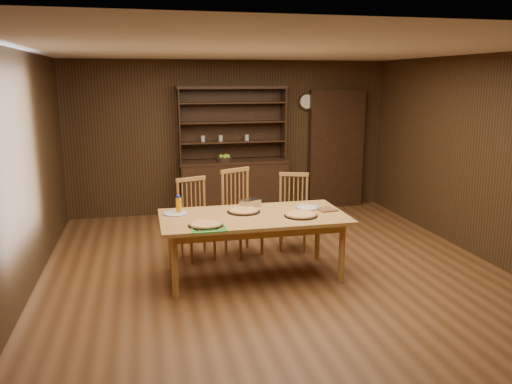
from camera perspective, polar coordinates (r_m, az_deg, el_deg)
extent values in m
plane|color=brown|center=(6.12, 2.17, -9.15)|extent=(6.00, 6.00, 0.00)
plane|color=white|center=(5.68, 2.40, 15.95)|extent=(6.00, 6.00, 0.00)
plane|color=#3C2613|center=(8.66, -2.92, 6.25)|extent=(5.50, 0.00, 5.50)
plane|color=#3C2613|center=(3.05, 17.22, -6.66)|extent=(5.50, 0.00, 5.50)
plane|color=#3C2613|center=(5.71, -25.45, 1.59)|extent=(0.00, 6.00, 6.00)
plane|color=#3C2613|center=(6.99, 24.64, 3.53)|extent=(0.00, 6.00, 6.00)
cube|color=#321F10|center=(8.55, -2.56, 0.39)|extent=(1.80, 0.50, 0.90)
cube|color=#321F10|center=(8.46, -2.59, 3.50)|extent=(1.84, 0.52, 0.04)
cube|color=#321F10|center=(8.61, -2.91, 7.88)|extent=(1.80, 0.02, 1.20)
cube|color=#321F10|center=(8.35, -8.80, 7.60)|extent=(0.02, 0.32, 1.20)
cube|color=#321F10|center=(8.66, 3.13, 7.91)|extent=(0.02, 0.32, 1.20)
cube|color=#321F10|center=(8.43, -2.77, 11.86)|extent=(1.84, 0.34, 0.05)
cylinder|color=#A8A28E|center=(8.41, -6.08, 6.08)|extent=(0.07, 0.07, 0.10)
cylinder|color=#A8A28E|center=(8.45, -4.05, 6.16)|extent=(0.07, 0.07, 0.10)
cube|color=#321F10|center=(9.12, 9.09, 4.85)|extent=(1.00, 0.18, 2.10)
cylinder|color=#321F10|center=(8.91, 5.80, 10.26)|extent=(0.30, 0.04, 0.30)
cylinder|color=#EEE8CB|center=(8.89, 5.85, 10.25)|extent=(0.24, 0.01, 0.24)
cube|color=#B37F3E|center=(5.77, -0.30, -2.85)|extent=(2.14, 1.07, 0.04)
cylinder|color=#B37F3E|center=(5.38, -9.25, -8.41)|extent=(0.07, 0.07, 0.71)
cylinder|color=#B37F3E|center=(6.15, -9.76, -5.71)|extent=(0.07, 0.07, 0.71)
cylinder|color=#B37F3E|center=(5.79, 9.78, -6.89)|extent=(0.07, 0.07, 0.71)
cylinder|color=#B37F3E|center=(6.50, 7.05, -4.57)|extent=(0.07, 0.07, 0.71)
cube|color=#AF7C3C|center=(6.48, -6.69, -3.85)|extent=(0.54, 0.52, 0.04)
cylinder|color=#AF7C3C|center=(6.35, -7.40, -6.39)|extent=(0.04, 0.04, 0.42)
cylinder|color=#AF7C3C|center=(6.62, -8.49, -5.62)|extent=(0.04, 0.04, 0.42)
cylinder|color=#AF7C3C|center=(6.48, -4.75, -5.92)|extent=(0.04, 0.04, 0.42)
cylinder|color=#AF7C3C|center=(6.75, -5.92, -5.20)|extent=(0.04, 0.04, 0.42)
cube|color=#AF7C3C|center=(6.49, -7.47, 1.47)|extent=(0.40, 0.16, 0.05)
cube|color=#AF7C3C|center=(6.58, -1.41, -3.15)|extent=(0.61, 0.60, 0.04)
cylinder|color=#AF7C3C|center=(6.42, -1.80, -5.88)|extent=(0.04, 0.04, 0.46)
cylinder|color=#AF7C3C|center=(6.68, -3.48, -5.15)|extent=(0.04, 0.04, 0.46)
cylinder|color=#AF7C3C|center=(6.62, 0.70, -5.29)|extent=(0.04, 0.04, 0.46)
cylinder|color=#AF7C3C|center=(6.88, -1.02, -4.60)|extent=(0.04, 0.04, 0.46)
cube|color=#AF7C3C|center=(6.58, -2.41, 2.50)|extent=(0.42, 0.22, 0.05)
cube|color=#AF7C3C|center=(6.81, 4.24, -3.00)|extent=(0.53, 0.52, 0.04)
cylinder|color=#AF7C3C|center=(6.74, 2.79, -5.18)|extent=(0.04, 0.04, 0.41)
cylinder|color=#AF7C3C|center=(7.03, 2.92, -4.42)|extent=(0.04, 0.04, 0.41)
cylinder|color=#AF7C3C|center=(6.73, 5.55, -5.25)|extent=(0.04, 0.04, 0.41)
cylinder|color=#AF7C3C|center=(7.02, 5.57, -4.48)|extent=(0.04, 0.04, 0.41)
cube|color=#AF7C3C|center=(6.85, 4.36, 2.03)|extent=(0.39, 0.16, 0.05)
cylinder|color=black|center=(5.38, -5.76, -3.80)|extent=(0.38, 0.38, 0.01)
cylinder|color=#E5B561|center=(5.38, -5.76, -3.65)|extent=(0.35, 0.35, 0.02)
torus|color=#BB8243|center=(5.38, -5.76, -3.65)|extent=(0.36, 0.36, 0.03)
cylinder|color=black|center=(5.75, 5.15, -2.71)|extent=(0.39, 0.39, 0.01)
cylinder|color=#E5B561|center=(5.74, 5.15, -2.57)|extent=(0.36, 0.36, 0.02)
torus|color=#BB8243|center=(5.74, 5.15, -2.57)|extent=(0.37, 0.37, 0.03)
cylinder|color=black|center=(5.90, -1.42, -2.25)|extent=(0.39, 0.39, 0.01)
cylinder|color=#E5B561|center=(5.89, -1.42, -2.11)|extent=(0.35, 0.35, 0.02)
torus|color=#BB8243|center=(5.89, -1.42, -2.11)|extent=(0.36, 0.36, 0.03)
cylinder|color=silver|center=(5.88, -9.16, -2.43)|extent=(0.29, 0.29, 0.01)
torus|color=#3848AA|center=(5.88, -9.16, -2.41)|extent=(0.29, 0.29, 0.01)
cylinder|color=silver|center=(6.10, 5.91, -1.77)|extent=(0.28, 0.28, 0.01)
torus|color=#3848AA|center=(6.10, 5.91, -1.75)|extent=(0.28, 0.28, 0.01)
cube|color=white|center=(6.13, -0.70, -1.27)|extent=(0.28, 0.24, 0.09)
cylinder|color=orange|center=(5.90, -8.83, -1.54)|extent=(0.07, 0.07, 0.18)
cylinder|color=#132AA2|center=(5.88, -8.86, -0.54)|extent=(0.04, 0.04, 0.03)
cube|color=#AD1321|center=(6.04, 8.08, -1.98)|extent=(0.24, 0.24, 0.02)
cube|color=#AD1321|center=(5.99, 5.71, -2.06)|extent=(0.26, 0.26, 0.01)
cylinder|color=black|center=(8.38, -3.66, 3.74)|extent=(0.28, 0.28, 0.06)
sphere|color=#8CB831|center=(8.36, -4.00, 4.06)|extent=(0.08, 0.08, 0.08)
sphere|color=#8CB831|center=(8.40, -3.50, 4.11)|extent=(0.08, 0.08, 0.08)
sphere|color=#8CB831|center=(8.32, -3.61, 4.02)|extent=(0.08, 0.08, 0.08)
sphere|color=#8CB831|center=(8.36, -3.24, 4.07)|extent=(0.08, 0.08, 0.08)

